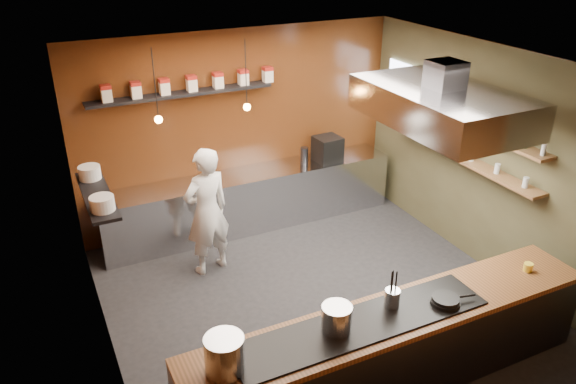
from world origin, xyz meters
TOP-DOWN VIEW (x-y plane):
  - floor at (0.00, 0.00)m, footprint 5.00×5.00m
  - back_wall at (0.00, 2.50)m, footprint 5.00×0.00m
  - left_wall at (-2.50, 0.00)m, footprint 0.00×5.00m
  - right_wall at (2.50, 0.00)m, footprint 0.00×5.00m
  - ceiling at (0.00, 0.00)m, footprint 5.00×5.00m
  - window_pane at (2.45, 1.70)m, footprint 0.00×1.00m
  - prep_counter at (0.00, 2.17)m, footprint 4.60×0.65m
  - pass_counter at (-0.00, -1.60)m, footprint 4.40×0.72m
  - tin_shelf at (-0.90, 2.36)m, footprint 2.60×0.26m
  - plate_shelf at (-2.34, 1.00)m, footprint 0.30×1.40m
  - bottle_shelf_upper at (2.34, 0.30)m, footprint 0.26×2.80m
  - bottle_shelf_lower at (2.34, 0.30)m, footprint 0.26×2.80m
  - extractor_hood at (1.30, -0.40)m, footprint 1.20×2.00m
  - pendant_left at (-1.40, 1.70)m, footprint 0.10×0.10m
  - pendant_right at (-0.20, 1.70)m, footprint 0.10×0.10m
  - storage_tins at (-0.75, 2.36)m, footprint 2.43×0.13m
  - plate_stacks at (-2.34, 1.00)m, footprint 0.26×1.16m
  - bottles at (2.34, 0.30)m, footprint 0.06×2.66m
  - wine_glasses at (2.34, 0.30)m, footprint 0.07×2.37m
  - stockpot_large at (-1.77, -1.61)m, footprint 0.44×0.44m
  - stockpot_small at (-0.68, -1.58)m, footprint 0.35×0.35m
  - utensil_crock at (-0.01, -1.51)m, footprint 0.19×0.19m
  - frying_pan at (0.50, -1.70)m, footprint 0.46×0.29m
  - butter_jar at (1.71, -1.61)m, footprint 0.13×0.13m
  - espresso_machine at (1.30, 2.10)m, footprint 0.42×0.40m
  - chef at (-0.99, 1.27)m, footprint 0.73×0.57m

SIDE VIEW (x-z plane):
  - floor at x=0.00m, z-range 0.00..0.00m
  - prep_counter at x=0.00m, z-range 0.00..0.90m
  - pass_counter at x=0.00m, z-range 0.00..0.94m
  - chef at x=-0.99m, z-range 0.00..1.79m
  - butter_jar at x=1.71m, z-range 0.92..1.01m
  - frying_pan at x=0.50m, z-range 0.94..1.01m
  - utensil_crock at x=-0.01m, z-range 0.94..1.13m
  - stockpot_small at x=-0.68m, z-range 0.94..1.21m
  - espresso_machine at x=1.30m, z-range 0.90..1.29m
  - stockpot_large at x=-1.77m, z-range 0.94..1.27m
  - bottle_shelf_lower at x=2.34m, z-range 1.43..1.47m
  - back_wall at x=0.00m, z-range -1.00..4.00m
  - left_wall at x=-2.50m, z-range -1.00..4.00m
  - right_wall at x=2.50m, z-range -1.00..4.00m
  - wine_glasses at x=2.34m, z-range 1.47..1.60m
  - plate_shelf at x=-2.34m, z-range 1.53..1.57m
  - plate_stacks at x=-2.34m, z-range 1.57..1.73m
  - window_pane at x=2.45m, z-range 1.40..2.40m
  - bottle_shelf_upper at x=2.34m, z-range 1.90..1.94m
  - bottles at x=2.34m, z-range 1.94..2.18m
  - pendant_left at x=-1.40m, z-range 1.68..2.63m
  - pendant_right at x=-0.20m, z-range 1.68..2.63m
  - tin_shelf at x=-0.90m, z-range 2.18..2.22m
  - storage_tins at x=-0.75m, z-range 2.22..2.44m
  - extractor_hood at x=1.30m, z-range 2.15..2.87m
  - ceiling at x=0.00m, z-range 3.00..3.00m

